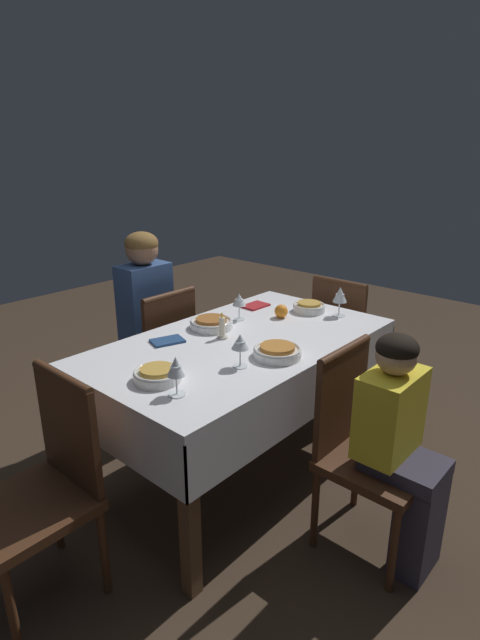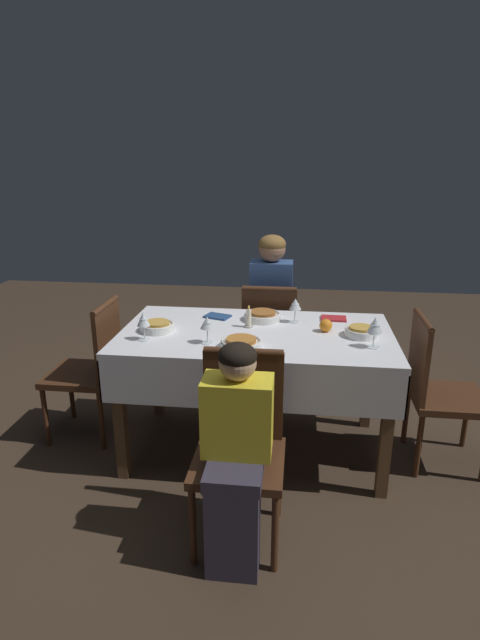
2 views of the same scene
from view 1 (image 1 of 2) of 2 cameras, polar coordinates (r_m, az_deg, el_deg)
The scene contains 20 objects.
ground_plane at distance 2.83m, azimuth 0.12°, elevation -16.87°, with size 8.00×8.00×0.00m, color #3D2D21.
dining_table at distance 2.49m, azimuth 0.13°, elevation -4.27°, with size 1.56×0.88×0.77m.
chair_north at distance 3.05m, azimuth -9.24°, elevation -3.77°, with size 0.41×0.41×0.89m.
chair_south at distance 2.23m, azimuth 13.89°, elevation -13.36°, with size 0.41×0.41×0.89m.
chair_west at distance 2.08m, azimuth -21.41°, elevation -16.85°, with size 0.41×0.41×0.89m.
chair_east at distance 3.35m, azimuth 11.87°, elevation -1.82°, with size 0.41×0.41×0.89m.
person_adult_denim at distance 3.10m, azimuth -11.19°, elevation 0.30°, with size 0.30×0.34×1.21m.
person_child_yellow at distance 2.14m, azimuth 18.00°, elevation -13.31°, with size 0.30×0.33×1.00m.
bowl_north at distance 2.60m, azimuth -3.30°, elevation -0.36°, with size 0.22×0.22×0.06m.
wine_glass_north at distance 2.70m, azimuth -0.09°, elevation 2.24°, with size 0.07×0.07×0.15m.
bowl_south at distance 2.25m, azimuth 4.29°, elevation -3.60°, with size 0.22×0.22×0.06m.
wine_glass_south at distance 2.12m, azimuth 0.02°, elevation -2.64°, with size 0.08×0.08×0.15m.
bowl_west at distance 2.05m, azimuth -9.42°, elevation -6.15°, with size 0.20×0.20×0.06m.
wine_glass_west at distance 1.89m, azimuth -7.34°, elevation -5.46°, with size 0.07×0.07×0.16m.
bowl_east at distance 2.89m, azimuth 7.82°, elevation 1.51°, with size 0.18×0.18×0.06m.
wine_glass_east at distance 2.81m, azimuth 11.36°, elevation 2.75°, with size 0.08×0.08×0.17m.
candle_centerpiece at distance 2.45m, azimuth -2.06°, elevation -1.05°, with size 0.05×0.05×0.13m.
orange_fruit at distance 2.76m, azimuth 4.73°, elevation 1.01°, with size 0.07×0.07×0.07m, color orange.
napkin_red_folded at distance 2.45m, azimuth -8.30°, elevation -2.38°, with size 0.18×0.15×0.01m.
napkin_spare_side at distance 2.96m, azimuth 1.77°, elevation 1.65°, with size 0.16×0.11×0.01m.
Camera 1 is at (-1.71, -1.51, 1.66)m, focal length 28.00 mm.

